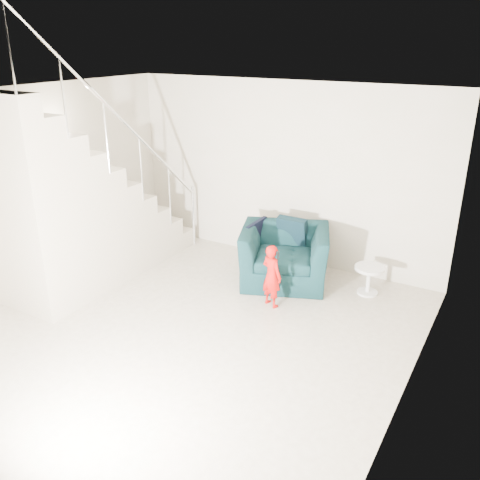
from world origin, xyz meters
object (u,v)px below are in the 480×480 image
at_px(toddler, 272,276).
at_px(side_table, 369,276).
at_px(staircase, 80,219).
at_px(armchair, 284,255).

height_order(toddler, side_table, toddler).
bearing_deg(staircase, toddler, 15.55).
bearing_deg(toddler, staircase, 35.39).
distance_m(armchair, side_table, 1.19).
relative_size(armchair, side_table, 3.02).
xyz_separation_m(toddler, staircase, (-2.58, -0.72, 0.53)).
bearing_deg(toddler, armchair, -57.09).
xyz_separation_m(armchair, side_table, (1.16, 0.22, -0.12)).
xyz_separation_m(toddler, side_table, (0.99, 0.95, -0.15)).
relative_size(toddler, side_table, 2.11).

